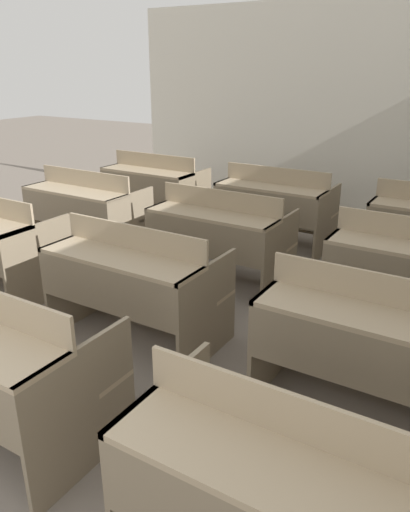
{
  "coord_description": "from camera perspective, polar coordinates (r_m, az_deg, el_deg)",
  "views": [
    {
      "loc": [
        2.09,
        0.33,
        1.99
      ],
      "look_at": [
        0.46,
        2.99,
        0.79
      ],
      "focal_mm": 35.0,
      "sensor_mm": 36.0,
      "label": 1
    }
  ],
  "objects": [
    {
      "name": "bench_back_left",
      "position": [
        6.64,
        -5.83,
        7.87
      ],
      "size": [
        1.25,
        0.75,
        0.92
      ],
      "color": "#796A53",
      "rests_on": "ground_plane"
    },
    {
      "name": "bench_third_center",
      "position": [
        4.71,
        1.66,
        2.44
      ],
      "size": [
        1.25,
        0.75,
        0.92
      ],
      "color": "#796A53",
      "rests_on": "ground_plane"
    },
    {
      "name": "wall_back",
      "position": [
        6.89,
        14.24,
        15.37
      ],
      "size": [
        5.79,
        0.06,
        2.76
      ],
      "color": "beige",
      "rests_on": "ground_plane"
    },
    {
      "name": "bench_front_right",
      "position": [
        2.1,
        9.45,
        -25.15
      ],
      "size": [
        1.25,
        0.75,
        0.92
      ],
      "color": "#81725B",
      "rests_on": "ground_plane"
    },
    {
      "name": "bench_second_center",
      "position": [
        3.74,
        -8.04,
        -2.86
      ],
      "size": [
        1.25,
        0.75,
        0.92
      ],
      "color": "#7F7059",
      "rests_on": "ground_plane"
    },
    {
      "name": "bench_back_center",
      "position": [
        5.79,
        7.98,
        5.8
      ],
      "size": [
        1.25,
        0.75,
        0.92
      ],
      "color": "#7D6D56",
      "rests_on": "ground_plane"
    },
    {
      "name": "bench_third_left",
      "position": [
        5.73,
        -13.43,
        5.25
      ],
      "size": [
        1.25,
        0.75,
        0.92
      ],
      "color": "#83745D",
      "rests_on": "ground_plane"
    },
    {
      "name": "bench_second_right",
      "position": [
        3.08,
        18.33,
        -9.34
      ],
      "size": [
        1.25,
        0.75,
        0.92
      ],
      "color": "#81715A",
      "rests_on": "ground_plane"
    }
  ]
}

